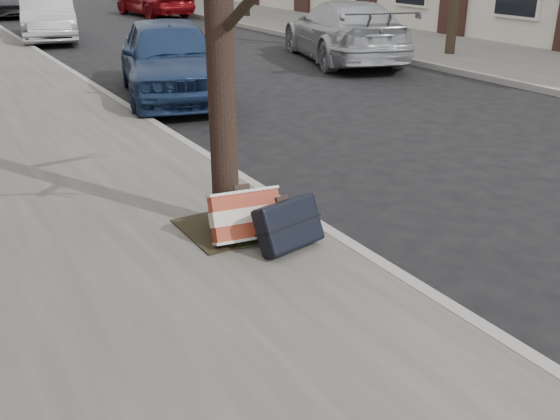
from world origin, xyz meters
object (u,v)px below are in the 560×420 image
car_near_front (170,58)px  suitcase_navy (288,224)px  suitcase_red (246,216)px  car_near_mid (48,17)px

car_near_front → suitcase_navy: bearing=-88.1°
suitcase_red → car_near_mid: bearing=93.6°
car_near_front → suitcase_red: bearing=-90.8°
suitcase_red → car_near_mid: 14.97m
car_near_front → car_near_mid: (-0.19, 8.73, -0.04)m
car_near_mid → suitcase_red: bearing=-84.7°
suitcase_red → car_near_front: car_near_front is taller
car_near_front → car_near_mid: size_ratio=1.02×
suitcase_red → car_near_front: 6.43m
suitcase_red → car_near_mid: size_ratio=0.15×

